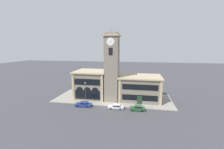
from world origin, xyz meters
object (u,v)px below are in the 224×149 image
parked_car_mid (116,107)px  street_lamp (85,90)px  parked_car_far (138,108)px  parked_car_near (84,104)px

parked_car_mid → street_lamp: size_ratio=0.67×
parked_car_far → street_lamp: bearing=-9.9°
parked_car_near → parked_car_mid: parked_car_near is taller
parked_car_mid → parked_car_far: bearing=176.9°
parked_car_far → street_lamp: (-15.99, 1.92, 3.79)m
parked_car_near → parked_car_far: parked_car_near is taller
parked_car_far → street_lamp: street_lamp is taller
parked_car_near → street_lamp: (-0.03, 1.92, 3.78)m
parked_car_mid → parked_car_far: 6.10m
parked_car_near → street_lamp: size_ratio=0.71×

